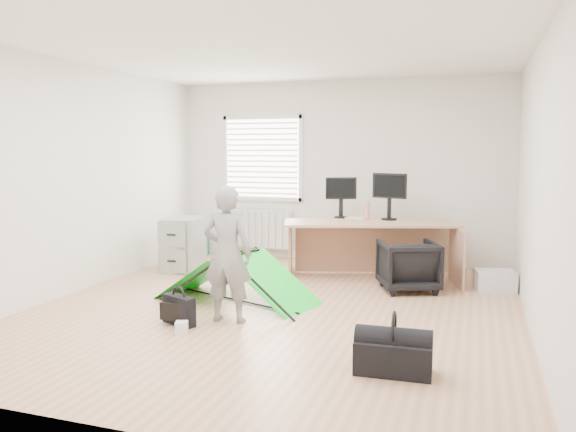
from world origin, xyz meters
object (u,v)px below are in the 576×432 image
(filing_cabinet, at_px, (184,244))
(storage_crate, at_px, (495,281))
(person, at_px, (227,254))
(thermos, at_px, (367,210))
(monitor_left, at_px, (341,203))
(desk, at_px, (370,251))
(office_chair, at_px, (408,266))
(duffel_bag, at_px, (393,357))
(monitor_right, at_px, (389,203))
(laptop_bag, at_px, (179,310))
(kite, at_px, (237,278))

(filing_cabinet, relative_size, storage_crate, 1.65)
(person, bearing_deg, thermos, -114.14)
(monitor_left, xyz_separation_m, thermos, (0.36, 0.01, -0.09))
(desk, distance_m, storage_crate, 1.57)
(office_chair, distance_m, storage_crate, 1.05)
(thermos, relative_size, office_chair, 0.36)
(thermos, distance_m, person, 2.73)
(duffel_bag, bearing_deg, monitor_right, 96.30)
(filing_cabinet, bearing_deg, monitor_left, 5.17)
(laptop_bag, bearing_deg, person, 54.93)
(kite, xyz_separation_m, duffel_bag, (1.94, -1.47, -0.14))
(monitor_right, distance_m, duffel_bag, 3.49)
(monitor_right, bearing_deg, duffel_bag, -64.36)
(filing_cabinet, relative_size, person, 0.55)
(monitor_left, xyz_separation_m, duffel_bag, (1.20, -3.34, -0.83))
(laptop_bag, xyz_separation_m, duffel_bag, (2.13, -0.53, -0.02))
(monitor_left, height_order, laptop_bag, monitor_left)
(office_chair, bearing_deg, laptop_bag, 23.84)
(desk, xyz_separation_m, office_chair, (0.55, -0.45, -0.07))
(person, xyz_separation_m, kite, (-0.21, 0.69, -0.41))
(person, distance_m, duffel_bag, 1.97)
(filing_cabinet, height_order, thermos, thermos)
(monitor_left, bearing_deg, monitor_right, -24.57)
(desk, height_order, filing_cabinet, desk)
(storage_crate, distance_m, laptop_bag, 3.76)
(monitor_right, bearing_deg, storage_crate, -2.41)
(thermos, xyz_separation_m, laptop_bag, (-1.29, -2.83, -0.73))
(storage_crate, bearing_deg, thermos, 163.82)
(filing_cabinet, height_order, duffel_bag, filing_cabinet)
(person, bearing_deg, office_chair, -135.57)
(filing_cabinet, xyz_separation_m, duffel_bag, (3.31, -2.75, -0.25))
(storage_crate, bearing_deg, office_chair, -163.38)
(desk, relative_size, duffel_bag, 3.85)
(kite, bearing_deg, person, -54.73)
(filing_cabinet, xyz_separation_m, thermos, (2.47, 0.60, 0.50))
(monitor_right, distance_m, person, 2.83)
(desk, xyz_separation_m, monitor_left, (-0.46, 0.31, 0.58))
(duffel_bag, bearing_deg, desk, 100.76)
(kite, bearing_deg, monitor_right, 71.80)
(filing_cabinet, height_order, monitor_right, monitor_right)
(desk, xyz_separation_m, monitor_right, (0.20, 0.30, 0.60))
(storage_crate, bearing_deg, person, -140.29)
(thermos, bearing_deg, filing_cabinet, -166.24)
(filing_cabinet, bearing_deg, laptop_bag, -72.50)
(monitor_left, bearing_deg, laptop_bag, -132.41)
(desk, relative_size, monitor_right, 4.64)
(person, xyz_separation_m, laptop_bag, (-0.40, -0.25, -0.53))
(monitor_left, distance_m, monitor_right, 0.66)
(kite, height_order, storage_crate, kite)
(desk, relative_size, person, 1.64)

